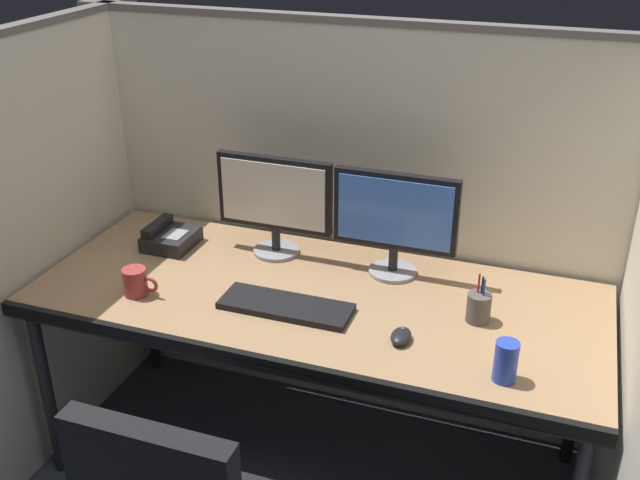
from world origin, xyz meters
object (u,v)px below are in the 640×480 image
soda_can (506,361)px  pen_cup (479,307)px  monitor_right (395,217)px  computer_mouse (401,336)px  keyboard_main (286,306)px  desk (314,309)px  coffee_mug (136,282)px  monitor_left (275,199)px  desk_phone (170,238)px

soda_can → pen_cup: bearing=112.2°
monitor_right → computer_mouse: monitor_right is taller
keyboard_main → pen_cup: bearing=13.1°
desk → computer_mouse: 0.38m
pen_cup → coffee_mug: (-1.10, -0.22, -0.00)m
monitor_left → pen_cup: (0.78, -0.22, -0.17)m
desk_phone → soda_can: 1.36m
coffee_mug → desk_phone: bearing=102.7°
desk → soda_can: soda_can is taller
keyboard_main → soda_can: (0.71, -0.14, 0.05)m
coffee_mug → soda_can: bearing=-3.0°
desk → monitor_right: bearing=49.7°
monitor_right → pen_cup: monitor_right is taller
monitor_left → monitor_right: same height
monitor_left → computer_mouse: size_ratio=4.48×
keyboard_main → pen_cup: (0.59, 0.14, 0.04)m
monitor_right → desk_phone: (-0.85, -0.07, -0.18)m
keyboard_main → coffee_mug: size_ratio=3.41×
monitor_left → computer_mouse: (0.58, -0.41, -0.20)m
monitor_right → pen_cup: bearing=-32.8°
computer_mouse → coffee_mug: bearing=-178.4°
soda_can → monitor_left: bearing=150.6°
pen_cup → desk: bearing=-176.7°
desk → desk_phone: desk_phone is taller
monitor_right → coffee_mug: bearing=-150.7°
keyboard_main → coffee_mug: (-0.50, -0.08, 0.04)m
desk_phone → desk: bearing=-15.1°
desk → monitor_right: monitor_right is taller
keyboard_main → pen_cup: size_ratio=2.68×
desk_phone → coffee_mug: (0.08, -0.36, 0.01)m
monitor_left → monitor_right: (0.45, -0.01, 0.00)m
monitor_left → monitor_right: 0.45m
monitor_left → desk_phone: 0.45m
desk → pen_cup: pen_cup is taller
desk_phone → pen_cup: size_ratio=1.18×
monitor_left → coffee_mug: monitor_left is taller
monitor_left → pen_cup: 0.83m
monitor_left → soda_can: (0.89, -0.50, -0.15)m
monitor_right → keyboard_main: size_ratio=1.00×
computer_mouse → desk_phone: bearing=161.2°
keyboard_main → computer_mouse: size_ratio=4.48×
monitor_right → desk_phone: 0.87m
computer_mouse → pen_cup: bearing=43.9°
keyboard_main → coffee_mug: coffee_mug is taller
desk_phone → coffee_mug: bearing=-77.3°
desk → monitor_left: (-0.24, 0.25, 0.27)m
desk → keyboard_main: keyboard_main is taller
computer_mouse → coffee_mug: coffee_mug is taller
monitor_right → computer_mouse: bearing=-72.1°
monitor_left → desk_phone: size_ratio=2.26×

